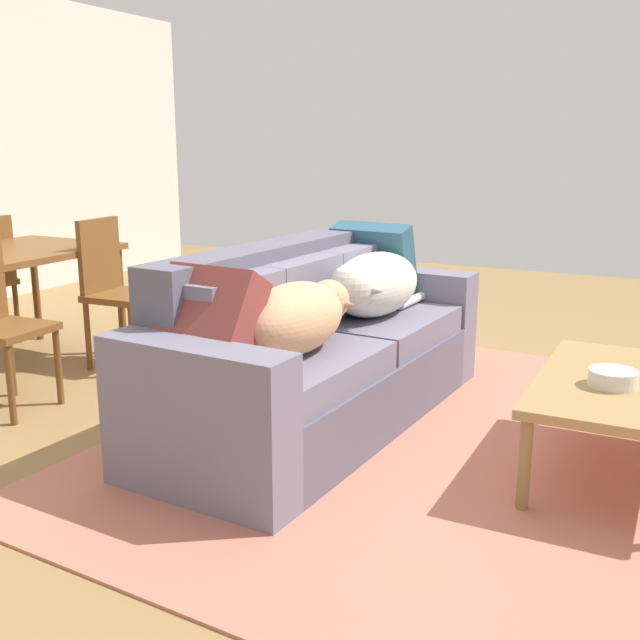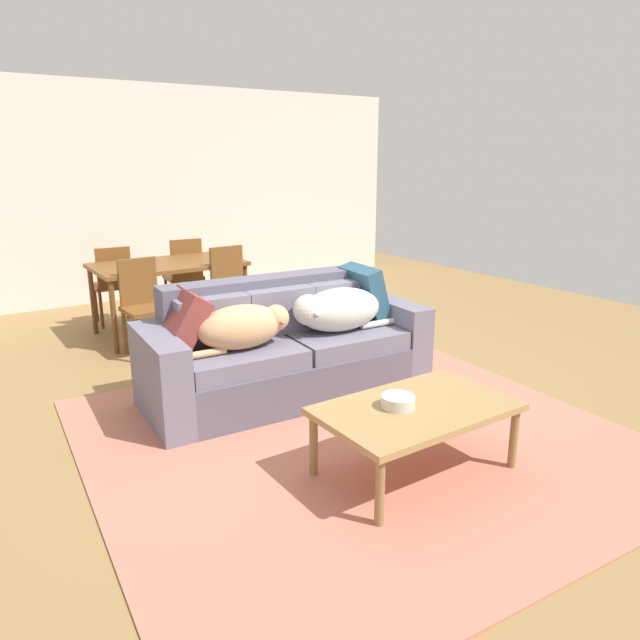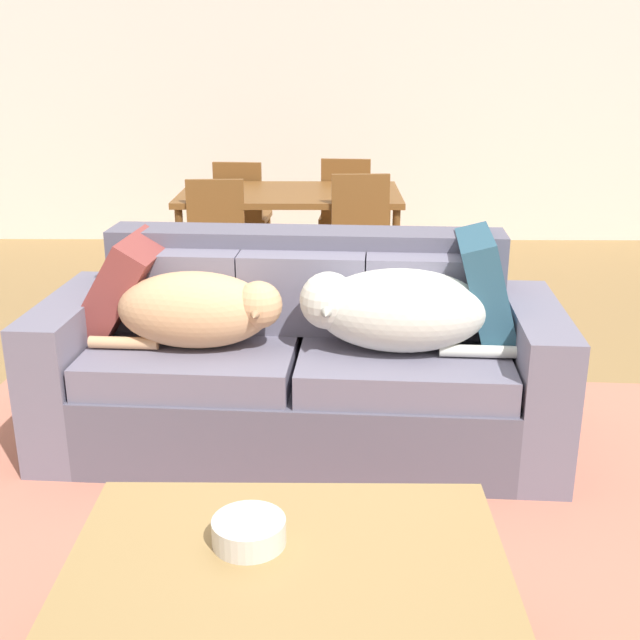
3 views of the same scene
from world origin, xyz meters
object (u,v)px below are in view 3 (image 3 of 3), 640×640
Objects in this scene: dog_on_left_cushion at (200,310)px; dining_table at (290,201)px; coffee_table at (288,567)px; dining_chair_far_left at (241,212)px; throw_pillow_by_left_arm at (123,285)px; dog_on_right_cushion at (392,309)px; couch at (301,365)px; throw_pillow_by_right_arm at (486,289)px; bowl_on_coffee_table at (249,531)px; dining_chair_near_left at (216,246)px; dining_chair_near_right at (361,244)px; dining_chair_far_right at (346,211)px.

dog_on_left_cushion reaches higher than dining_table.
coffee_table is 4.26m from dining_chair_far_left.
dog_on_right_cushion is at bearing -12.91° from throw_pillow_by_left_arm.
throw_pillow_by_right_arm reaches higher than couch.
dog_on_left_cushion is 4.09× the size of bowl_on_coffee_table.
dining_chair_near_left is (-0.44, -0.54, -0.18)m from dining_table.
coffee_table is at bearing 102.05° from dining_chair_far_left.
dog_on_left_cushion reaches higher than coffee_table.
dining_chair_far_left is (-0.45, 4.18, 0.03)m from bowl_on_coffee_table.
throw_pillow_by_right_arm is at bearing -52.27° from dining_chair_near_left.
throw_pillow_by_left_arm is (-1.16, 0.27, 0.02)m from dog_on_right_cushion.
dining_chair_near_right reaches higher than bowl_on_coffee_table.
dining_chair_far_right is (0.67, 2.82, -0.15)m from dog_on_left_cushion.
dining_chair_near_left is at bearing 122.58° from dog_on_right_cushion.
dining_chair_near_left is (-0.60, 3.06, 0.12)m from coffee_table.
dog_on_right_cushion is (0.79, -0.03, 0.01)m from dog_on_left_cushion.
dining_chair_far_right is at bearing 86.64° from coffee_table.
couch is at bearing 21.26° from dog_on_left_cushion.
throw_pillow_by_left_arm is at bearing 116.72° from coffee_table.
dining_chair_near_right is 1.07× the size of dining_chair_far_left.
throw_pillow_by_right_arm is 0.52× the size of dining_chair_near_left.
bowl_on_coffee_table reaches higher than coffee_table.
dog_on_right_cushion is 4.47× the size of bowl_on_coffee_table.
dining_chair_far_right is (0.84, 1.10, 0.00)m from dining_chair_near_left.
dining_chair_near_right is (0.73, 1.71, -0.13)m from dog_on_left_cushion.
dining_chair_far_right reaches higher than dog_on_right_cushion.
dog_on_right_cushion is 2.35m from dining_table.
throw_pillow_by_left_arm reaches higher than dining_chair_near_left.
dining_chair_near_right reaches higher than dining_chair_far_right.
dining_table is (-0.52, 2.29, 0.02)m from dog_on_right_cushion.
throw_pillow_by_right_arm is 2.75m from dining_chair_far_right.
dining_chair_far_left is (-0.87, 1.18, -0.03)m from dining_chair_near_right.
couch reaches higher than coffee_table.
dining_chair_near_right is (-0.46, 1.58, -0.18)m from throw_pillow_by_right_arm.
dining_chair_near_right is (0.33, 1.58, 0.17)m from couch.
throw_pillow_by_left_arm is 1.69m from bowl_on_coffee_table.
bowl_on_coffee_table is at bearing -83.78° from dining_chair_near_left.
dog_on_left_cushion is at bearing 81.82° from dining_chair_far_right.
dining_chair_far_left is at bearing 96.21° from bowl_on_coffee_table.
throw_pillow_by_right_arm is at bearing 106.22° from dining_chair_far_right.
dog_on_right_cushion is at bearing -91.13° from dining_chair_near_right.
dining_chair_near_right reaches higher than couch.
throw_pillow_by_right_arm is (1.57, -0.10, 0.02)m from throw_pillow_by_left_arm.
throw_pillow_by_right_arm is 1.65m from dining_chair_near_right.
dog_on_right_cushion reaches higher than dog_on_left_cushion.
dining_chair_far_right is (0.80, -0.06, 0.02)m from dining_chair_far_left.
throw_pillow_by_right_arm is 2.32m from dining_table.
dining_chair_far_left is 0.80m from dining_chair_far_right.
dog_on_left_cushion is at bearing -32.22° from throw_pillow_by_left_arm.
dining_table is at bearing 106.51° from dog_on_right_cushion.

